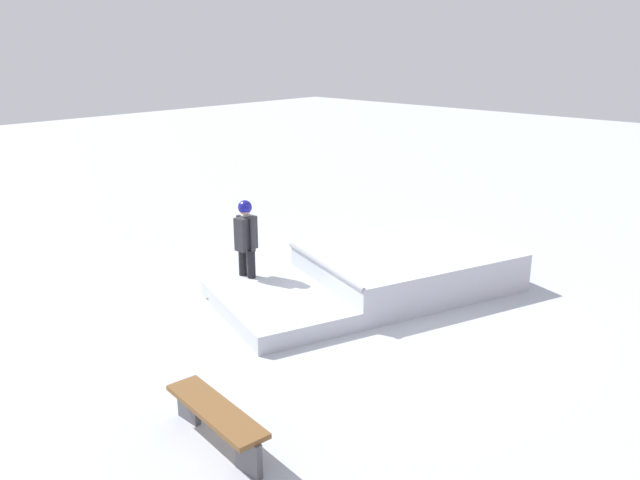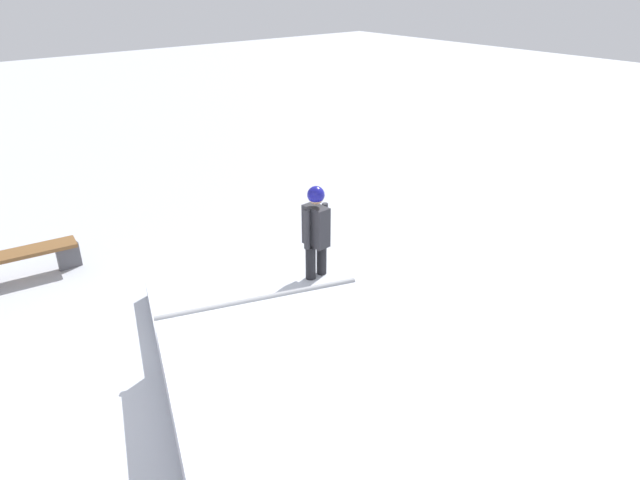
{
  "view_description": "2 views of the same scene",
  "coord_description": "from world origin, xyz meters",
  "px_view_note": "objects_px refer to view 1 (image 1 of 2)",
  "views": [
    {
      "loc": [
        8.03,
        6.22,
        4.43
      ],
      "look_at": [
        -0.11,
        -1.41,
        0.9
      ],
      "focal_mm": 35.71,
      "sensor_mm": 36.0,
      "label": 1
    },
    {
      "loc": [
        -4.74,
        2.45,
        4.46
      ],
      "look_at": [
        0.81,
        -2.09,
        1.0
      ],
      "focal_mm": 31.63,
      "sensor_mm": 36.0,
      "label": 2
    }
  ],
  "objects_px": {
    "skate_ramp": "(387,273)",
    "skater": "(246,239)",
    "park_bench": "(216,418)",
    "skateboard": "(227,294)"
  },
  "relations": [
    {
      "from": "skate_ramp",
      "to": "skater",
      "type": "height_order",
      "value": "skater"
    },
    {
      "from": "skate_ramp",
      "to": "park_bench",
      "type": "height_order",
      "value": "skate_ramp"
    },
    {
      "from": "skate_ramp",
      "to": "skateboard",
      "type": "relative_size",
      "value": 7.33
    },
    {
      "from": "skate_ramp",
      "to": "park_bench",
      "type": "xyz_separation_m",
      "value": [
        5.1,
        1.49,
        0.04
      ]
    },
    {
      "from": "skate_ramp",
      "to": "skateboard",
      "type": "bearing_deg",
      "value": -20.66
    },
    {
      "from": "skater",
      "to": "park_bench",
      "type": "height_order",
      "value": "skater"
    },
    {
      "from": "park_bench",
      "to": "skater",
      "type": "bearing_deg",
      "value": -134.93
    },
    {
      "from": "park_bench",
      "to": "skateboard",
      "type": "bearing_deg",
      "value": -130.39
    },
    {
      "from": "skate_ramp",
      "to": "skater",
      "type": "distance_m",
      "value": 2.65
    },
    {
      "from": "skater",
      "to": "skate_ramp",
      "type": "bearing_deg",
      "value": -48.1
    }
  ]
}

